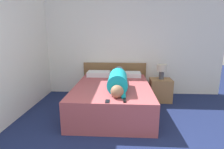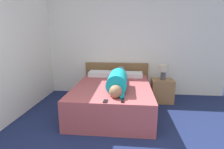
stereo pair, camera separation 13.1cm
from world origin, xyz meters
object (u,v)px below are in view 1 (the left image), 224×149
nightstand (160,90)px  pillow_second (130,74)px  tv_remote (125,100)px  cell_phone (107,101)px  person_lying (118,79)px  pillow_near_headboard (99,74)px  table_lamp (162,70)px  bed (112,98)px

nightstand → pillow_second: pillow_second is taller
tv_remote → cell_phone: size_ratio=1.15×
tv_remote → cell_phone: (-0.26, -0.04, -0.01)m
cell_phone → person_lying: bearing=79.8°
person_lying → pillow_near_headboard: size_ratio=3.05×
nightstand → table_lamp: (0.00, -0.00, 0.49)m
bed → pillow_near_headboard: (-0.37, 0.76, 0.33)m
tv_remote → cell_phone: bearing=-170.9°
table_lamp → person_lying: 1.18m
table_lamp → pillow_near_headboard: 1.48m
nightstand → person_lying: 1.26m
nightstand → pillow_second: size_ratio=1.02×
nightstand → cell_phone: cell_phone is taller
pillow_second → bed: bearing=-116.4°
table_lamp → pillow_near_headboard: (-1.46, 0.19, -0.16)m
bed → table_lamp: 1.32m
tv_remote → bed: bearing=105.2°
table_lamp → person_lying: (-0.97, -0.67, -0.07)m
pillow_second → cell_phone: bearing=-103.8°
nightstand → table_lamp: bearing=-90.0°
pillow_near_headboard → cell_phone: bearing=-78.3°
table_lamp → person_lying: size_ratio=0.21×
person_lying → pillow_near_headboard: (-0.48, 0.86, -0.09)m
nightstand → bed: bearing=-152.3°
person_lying → pillow_near_headboard: bearing=119.4°
table_lamp → pillow_second: table_lamp is taller
bed → table_lamp: size_ratio=5.70×
person_lying → tv_remote: size_ratio=11.09×
nightstand → pillow_second: bearing=165.1°
table_lamp → pillow_second: size_ratio=0.66×
nightstand → person_lying: (-0.97, -0.67, 0.42)m
person_lying → cell_phone: 0.81m
person_lying → nightstand: bearing=34.5°
bed → cell_phone: size_ratio=15.04×
nightstand → table_lamp: size_ratio=1.54×
cell_phone → tv_remote: bearing=9.1°
pillow_second → cell_phone: pillow_second is taller
pillow_near_headboard → tv_remote: pillow_near_headboard is taller
person_lying → pillow_second: (0.26, 0.86, -0.10)m
table_lamp → cell_phone: bearing=-127.4°
bed → cell_phone: 0.93m
nightstand → pillow_near_headboard: size_ratio=0.97×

